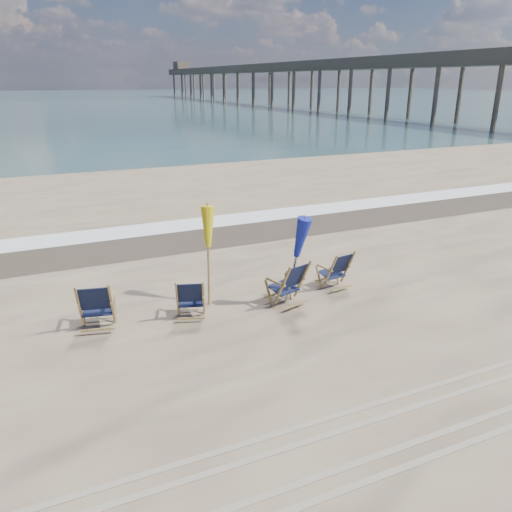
# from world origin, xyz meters

# --- Properties ---
(ocean) EXTENTS (400.00, 400.00, 0.00)m
(ocean) POSITION_xyz_m (0.00, 128.00, 0.00)
(ocean) COLOR #345356
(ocean) RESTS_ON ground
(surf_foam) EXTENTS (200.00, 1.40, 0.01)m
(surf_foam) POSITION_xyz_m (0.00, 8.30, 0.00)
(surf_foam) COLOR silver
(surf_foam) RESTS_ON ground
(wet_sand_strip) EXTENTS (200.00, 2.60, 0.00)m
(wet_sand_strip) POSITION_xyz_m (0.00, 6.80, 0.00)
(wet_sand_strip) COLOR #42362A
(wet_sand_strip) RESTS_ON ground
(tire_tracks) EXTENTS (80.00, 1.30, 0.01)m
(tire_tracks) POSITION_xyz_m (0.00, -2.80, 0.01)
(tire_tracks) COLOR gray
(tire_tracks) RESTS_ON ground
(beach_chair_0) EXTENTS (0.82, 0.88, 1.04)m
(beach_chair_0) POSITION_xyz_m (-3.18, 1.74, 0.52)
(beach_chair_0) COLOR black
(beach_chair_0) RESTS_ON ground
(beach_chair_1) EXTENTS (0.76, 0.81, 0.91)m
(beach_chair_1) POSITION_xyz_m (-1.47, 1.46, 0.46)
(beach_chair_1) COLOR black
(beach_chair_1) RESTS_ON ground
(beach_chair_2) EXTENTS (0.85, 0.91, 1.04)m
(beach_chair_2) POSITION_xyz_m (0.69, 1.34, 0.52)
(beach_chair_2) COLOR black
(beach_chair_2) RESTS_ON ground
(beach_chair_3) EXTENTS (0.70, 0.76, 0.94)m
(beach_chair_3) POSITION_xyz_m (2.06, 1.67, 0.47)
(beach_chair_3) COLOR black
(beach_chair_3) RESTS_ON ground
(umbrella_yellow) EXTENTS (0.30, 0.30, 2.07)m
(umbrella_yellow) POSITION_xyz_m (-1.08, 2.24, 1.55)
(umbrella_yellow) COLOR olive
(umbrella_yellow) RESTS_ON ground
(umbrella_blue) EXTENTS (0.30, 0.30, 1.98)m
(umbrella_blue) POSITION_xyz_m (0.46, 1.31, 1.47)
(umbrella_blue) COLOR #A5A5AD
(umbrella_blue) RESTS_ON ground
(fishing_pier) EXTENTS (4.40, 140.00, 9.30)m
(fishing_pier) POSITION_xyz_m (38.00, 74.00, 4.65)
(fishing_pier) COLOR brown
(fishing_pier) RESTS_ON ground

